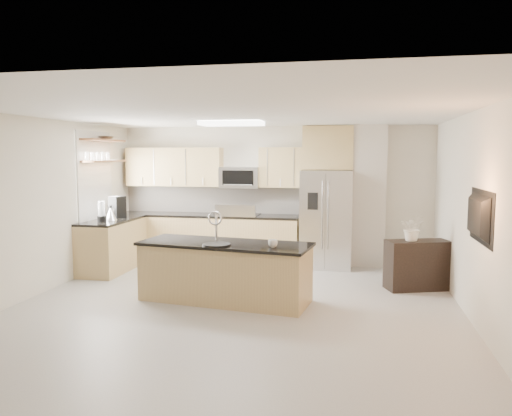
% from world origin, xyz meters
% --- Properties ---
extents(floor, '(6.50, 6.50, 0.00)m').
position_xyz_m(floor, '(0.00, 0.00, 0.00)').
color(floor, '#ADAAA4').
rests_on(floor, ground).
extents(ceiling, '(6.00, 6.50, 0.02)m').
position_xyz_m(ceiling, '(0.00, 0.00, 2.60)').
color(ceiling, white).
rests_on(ceiling, wall_back).
extents(wall_back, '(6.00, 0.02, 2.60)m').
position_xyz_m(wall_back, '(0.00, 3.25, 1.30)').
color(wall_back, beige).
rests_on(wall_back, floor).
extents(wall_front, '(6.00, 0.02, 2.60)m').
position_xyz_m(wall_front, '(0.00, -3.25, 1.30)').
color(wall_front, beige).
rests_on(wall_front, floor).
extents(wall_left, '(0.02, 6.50, 2.60)m').
position_xyz_m(wall_left, '(-3.00, 0.00, 1.30)').
color(wall_left, beige).
rests_on(wall_left, floor).
extents(wall_right, '(0.02, 6.50, 2.60)m').
position_xyz_m(wall_right, '(3.00, 0.00, 1.30)').
color(wall_right, beige).
rests_on(wall_right, floor).
extents(back_counter, '(3.55, 0.66, 1.44)m').
position_xyz_m(back_counter, '(-1.23, 2.93, 0.47)').
color(back_counter, tan).
rests_on(back_counter, floor).
extents(left_counter, '(0.66, 1.50, 0.92)m').
position_xyz_m(left_counter, '(-2.67, 1.85, 0.46)').
color(left_counter, tan).
rests_on(left_counter, floor).
extents(range, '(0.76, 0.64, 1.14)m').
position_xyz_m(range, '(-0.60, 2.92, 0.47)').
color(range, black).
rests_on(range, floor).
extents(upper_cabinets, '(3.50, 0.33, 0.75)m').
position_xyz_m(upper_cabinets, '(-1.30, 3.09, 1.83)').
color(upper_cabinets, tan).
rests_on(upper_cabinets, wall_back).
extents(microwave, '(0.76, 0.40, 0.40)m').
position_xyz_m(microwave, '(-0.60, 3.04, 1.63)').
color(microwave, silver).
rests_on(microwave, upper_cabinets).
extents(refrigerator, '(0.92, 0.78, 1.78)m').
position_xyz_m(refrigerator, '(1.06, 2.87, 0.89)').
color(refrigerator, silver).
rests_on(refrigerator, floor).
extents(partition_column, '(0.60, 0.30, 2.60)m').
position_xyz_m(partition_column, '(1.82, 3.10, 1.30)').
color(partition_column, beige).
rests_on(partition_column, floor).
extents(window, '(0.04, 1.15, 1.65)m').
position_xyz_m(window, '(-2.98, 1.85, 1.65)').
color(window, white).
rests_on(window, wall_left).
extents(shelf_lower, '(0.30, 1.20, 0.04)m').
position_xyz_m(shelf_lower, '(-2.85, 1.95, 1.95)').
color(shelf_lower, brown).
rests_on(shelf_lower, wall_left).
extents(shelf_upper, '(0.30, 1.20, 0.04)m').
position_xyz_m(shelf_upper, '(-2.85, 1.95, 2.32)').
color(shelf_upper, brown).
rests_on(shelf_upper, wall_left).
extents(ceiling_fixture, '(1.00, 0.50, 0.06)m').
position_xyz_m(ceiling_fixture, '(-0.40, 1.60, 2.56)').
color(ceiling_fixture, white).
rests_on(ceiling_fixture, ceiling).
extents(island, '(2.50, 1.19, 1.26)m').
position_xyz_m(island, '(-0.21, 0.41, 0.42)').
color(island, tan).
rests_on(island, floor).
extents(credenza, '(1.02, 0.68, 0.76)m').
position_xyz_m(credenza, '(2.53, 1.58, 0.38)').
color(credenza, black).
rests_on(credenza, floor).
extents(cup, '(0.16, 0.16, 0.10)m').
position_xyz_m(cup, '(0.51, 0.18, 0.89)').
color(cup, silver).
rests_on(cup, island).
extents(platter, '(0.42, 0.42, 0.02)m').
position_xyz_m(platter, '(-0.27, 0.18, 0.84)').
color(platter, black).
rests_on(platter, island).
extents(blender, '(0.15, 0.15, 0.35)m').
position_xyz_m(blender, '(-2.67, 1.51, 1.07)').
color(blender, black).
rests_on(blender, left_counter).
extents(kettle, '(0.21, 0.21, 0.26)m').
position_xyz_m(kettle, '(-2.62, 1.73, 1.04)').
color(kettle, silver).
rests_on(kettle, left_counter).
extents(coffee_maker, '(0.27, 0.30, 0.39)m').
position_xyz_m(coffee_maker, '(-2.69, 2.12, 1.11)').
color(coffee_maker, black).
rests_on(coffee_maker, left_counter).
extents(bowl, '(0.33, 0.33, 0.08)m').
position_xyz_m(bowl, '(-2.85, 2.08, 2.38)').
color(bowl, silver).
rests_on(bowl, shelf_upper).
extents(flower_vase, '(0.55, 0.47, 0.60)m').
position_xyz_m(flower_vase, '(2.44, 1.54, 1.06)').
color(flower_vase, silver).
rests_on(flower_vase, credenza).
extents(television, '(0.14, 1.08, 0.62)m').
position_xyz_m(television, '(2.91, -0.20, 1.35)').
color(television, black).
rests_on(television, wall_right).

